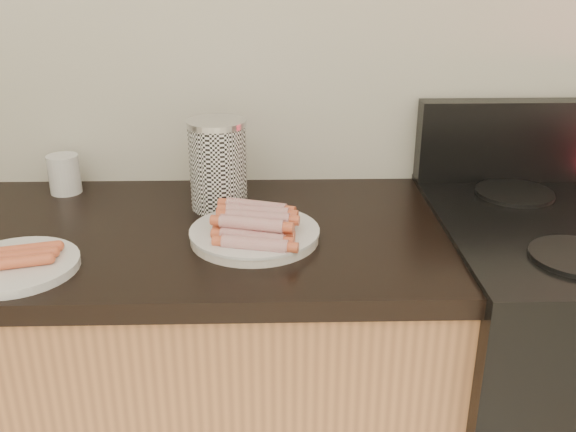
{
  "coord_description": "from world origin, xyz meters",
  "views": [
    {
      "loc": [
        0.04,
        0.45,
        1.44
      ],
      "look_at": [
        0.07,
        1.62,
        0.96
      ],
      "focal_mm": 40.0,
      "sensor_mm": 36.0,
      "label": 1
    }
  ],
  "objects_px": {
    "main_plate": "(255,236)",
    "side_plate": "(16,266)",
    "canister": "(218,165)",
    "mug": "(64,174)"
  },
  "relations": [
    {
      "from": "main_plate",
      "to": "side_plate",
      "type": "relative_size",
      "value": 1.13
    },
    {
      "from": "canister",
      "to": "mug",
      "type": "xyz_separation_m",
      "value": [
        -0.38,
        0.11,
        -0.06
      ]
    },
    {
      "from": "main_plate",
      "to": "mug",
      "type": "distance_m",
      "value": 0.55
    },
    {
      "from": "side_plate",
      "to": "main_plate",
      "type": "bearing_deg",
      "value": 15.71
    },
    {
      "from": "side_plate",
      "to": "mug",
      "type": "distance_m",
      "value": 0.41
    },
    {
      "from": "canister",
      "to": "mug",
      "type": "distance_m",
      "value": 0.4
    },
    {
      "from": "side_plate",
      "to": "mug",
      "type": "bearing_deg",
      "value": 93.76
    },
    {
      "from": "main_plate",
      "to": "side_plate",
      "type": "xyz_separation_m",
      "value": [
        -0.44,
        -0.12,
        -0.0
      ]
    },
    {
      "from": "mug",
      "to": "side_plate",
      "type": "bearing_deg",
      "value": -86.24
    },
    {
      "from": "main_plate",
      "to": "canister",
      "type": "height_order",
      "value": "canister"
    }
  ]
}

